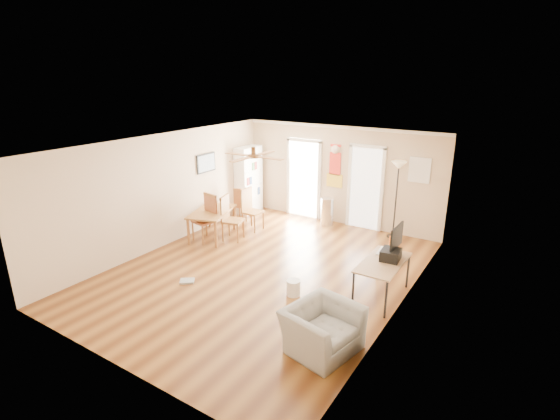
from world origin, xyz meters
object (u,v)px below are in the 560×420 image
Objects in this scene: dining_chair_right_a at (253,210)px; dining_chair_far at (243,204)px; armchair at (322,329)px; bookshelf at (249,180)px; torchiere_lamp at (396,200)px; dining_chair_right_b at (233,218)px; dining_chair_near at (204,218)px; wastebasket_a at (293,288)px; dining_table at (212,224)px; wastebasket_b at (336,323)px; computer_desk at (382,279)px; printer at (391,255)px; trash_can at (327,212)px.

dining_chair_far is at bearing 56.09° from dining_chair_right_a.
bookshelf is at bearing 58.07° from armchair.
dining_chair_right_a is 0.56× the size of torchiere_lamp.
dining_chair_right_b is 0.69m from dining_chair_near.
wastebasket_a is at bearing -135.99° from dining_chair_right_b.
wastebasket_b is (4.28, -1.99, -0.20)m from dining_table.
dining_chair_right_a reaches higher than wastebasket_b.
wastebasket_a is (3.30, -2.82, -0.31)m from dining_chair_far.
computer_desk is (4.52, -0.61, 0.02)m from dining_table.
wastebasket_b is at bearing 14.07° from armchair.
wastebasket_b is at bearing -127.30° from dining_chair_right_a.
torchiere_lamp is (3.22, 1.43, 0.42)m from dining_chair_right_a.
dining_chair_right_b reaches higher than armchair.
wastebasket_a is (-1.37, -0.78, -0.21)m from computer_desk.
dining_table is 0.71× the size of torchiere_lamp.
dining_table is at bearing 168.89° from printer.
torchiere_lamp reaches higher than dining_chair_far.
wastebasket_a is at bearing -99.34° from torchiere_lamp.
dining_chair_near is 1.23× the size of dining_chair_far.
dining_chair_right_a is at bearing 155.49° from printer.
dining_table is 1.11m from dining_chair_right_a.
dining_chair_right_a is at bearing -62.34° from bookshelf.
dining_chair_right_a reaches higher than wastebasket_a.
dining_table is at bearing 156.10° from wastebasket_a.
printer is 1.36× the size of wastebasket_b.
computer_desk is at bearing -75.88° from torchiere_lamp.
dining_chair_near reaches higher than armchair.
dining_chair_right_b is (0.00, -0.81, 0.01)m from dining_chair_right_a.
wastebasket_a is (-0.62, -3.77, -0.80)m from torchiere_lamp.
dining_chair_right_b is (0.55, 0.13, 0.21)m from dining_table.
dining_chair_right_a is at bearing 141.87° from wastebasket_b.
torchiere_lamp is at bearing -8.37° from bookshelf.
trash_can is 5.32m from armchair.
printer is at bearing 78.20° from wastebasket_b.
printer reaches higher than dining_table.
dining_chair_near is at bearing 77.97° from dining_chair_far.
dining_chair_right_a is 1.44× the size of trash_can.
dining_chair_right_b is 2.88× the size of printer.
dining_chair_near is (-0.00, -0.28, 0.22)m from dining_table.
dining_chair_right_a is 4.30m from printer.
printer reaches higher than armchair.
dining_table is at bearing -147.84° from torchiere_lamp.
computer_desk is (4.67, -2.04, -0.10)m from dining_chair_far.
computer_desk is at bearing -116.19° from dining_chair_right_b.
dining_table is 4.50m from torchiere_lamp.
dining_chair_right_a is at bearing 158.60° from computer_desk.
printer is (4.75, -1.90, 0.35)m from dining_chair_far.
wastebasket_a is 1.62m from armchair.
dining_chair_near is 4.63m from wastebasket_b.
bookshelf is 1.42× the size of dining_table.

